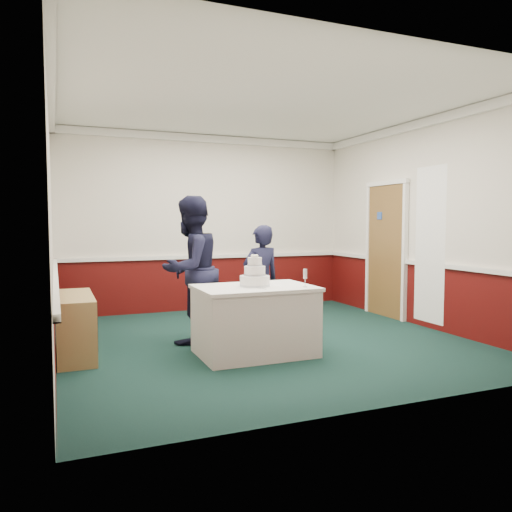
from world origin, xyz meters
name	(u,v)px	position (x,y,z in m)	size (l,w,h in m)	color
ground	(264,340)	(0.00, 0.00, 0.00)	(5.00, 5.00, 0.00)	#14312B
room_shell	(252,190)	(0.08, 0.61, 1.97)	(5.00, 5.00, 3.00)	silver
sideboard	(75,326)	(-2.28, 0.12, 0.35)	(0.41, 1.20, 0.70)	#A88A51
cake_table	(255,320)	(-0.36, -0.57, 0.40)	(1.32, 0.92, 0.79)	white
wedding_cake	(255,277)	(-0.36, -0.57, 0.90)	(0.35, 0.35, 0.36)	white
cake_knife	(259,288)	(-0.39, -0.77, 0.79)	(0.01, 0.22, 0.01)	silver
champagne_flute	(305,275)	(0.14, -0.85, 0.93)	(0.05, 0.05, 0.21)	silver
person_man	(191,270)	(-0.89, 0.27, 0.92)	(0.90, 0.70, 1.85)	black
person_woman	(261,281)	(0.06, 0.24, 0.74)	(0.54, 0.35, 1.48)	black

